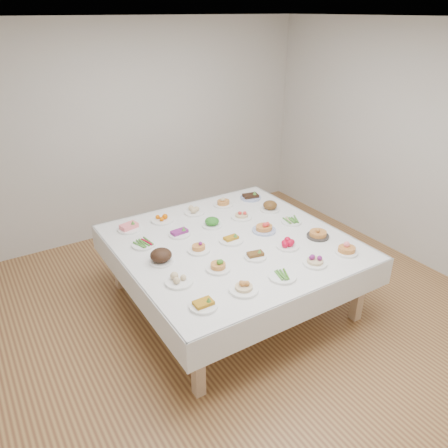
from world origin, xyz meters
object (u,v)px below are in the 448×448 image
dish_12 (231,237)px  dish_24 (251,195)px  display_table (232,247)px  dish_0 (203,303)px

dish_12 → dish_24: size_ratio=0.99×
display_table → dish_0: 1.12m
display_table → dish_24: size_ratio=8.95×
dish_12 → dish_0: bearing=-134.3°
dish_12 → dish_24: dish_24 is taller
display_table → dish_0: (-0.79, -0.79, 0.11)m
dish_24 → display_table: bearing=-135.0°
display_table → dish_24: dish_24 is taller
display_table → dish_0: size_ratio=9.75×
dish_0 → dish_24: size_ratio=0.92×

